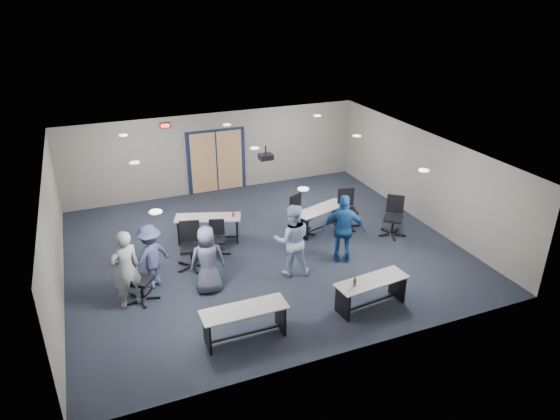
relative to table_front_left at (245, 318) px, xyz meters
name	(u,v)px	position (x,y,z in m)	size (l,w,h in m)	color
floor	(263,248)	(1.62, 3.36, -0.48)	(10.00, 10.00, 0.00)	black
back_wall	(216,153)	(1.62, 7.86, 0.87)	(10.00, 0.04, 2.70)	gray
front_wall	(347,294)	(1.62, -1.14, 0.87)	(10.00, 0.04, 2.70)	gray
left_wall	(53,236)	(-3.38, 3.36, 0.87)	(0.04, 9.00, 2.70)	gray
right_wall	(422,177)	(6.62, 3.36, 0.87)	(0.04, 9.00, 2.70)	gray
ceiling	(261,153)	(1.62, 3.36, 2.22)	(10.00, 9.00, 0.04)	silver
double_door	(217,161)	(1.62, 7.82, 0.57)	(2.00, 0.07, 2.20)	black
exit_sign	(165,126)	(0.02, 7.80, 1.97)	(0.32, 0.07, 0.18)	black
ceiling_projector	(266,157)	(1.92, 3.86, 1.93)	(0.35, 0.32, 0.37)	black
ceiling_can_lights	(258,151)	(1.62, 3.61, 2.19)	(6.24, 5.74, 0.02)	white
table_front_left	(245,318)	(0.00, 0.00, 0.00)	(1.73, 0.59, 0.70)	#A4A19B
table_front_right	(371,288)	(2.89, -0.02, -0.01)	(1.72, 0.72, 0.93)	#A4A19B
table_back_left	(209,224)	(0.40, 4.35, 0.02)	(1.87, 1.13, 0.84)	#A4A19B
table_back_right	(321,215)	(3.55, 3.78, -0.01)	(1.77, 1.06, 0.68)	#A4A19B
chair_back_a	(191,246)	(-0.36, 3.11, 0.11)	(0.74, 0.74, 1.18)	black
chair_back_b	(217,239)	(0.39, 3.46, 0.00)	(0.60, 0.60, 0.95)	black
chair_back_c	(302,215)	(2.95, 3.76, 0.10)	(0.73, 0.73, 1.16)	black
chair_back_d	(348,210)	(4.33, 3.62, 0.09)	(0.72, 0.72, 1.14)	black
chair_loose_left	(140,279)	(-1.73, 2.13, 0.08)	(0.70, 0.70, 1.12)	black
chair_loose_right	(393,217)	(5.28, 2.72, 0.09)	(0.71, 0.71, 1.13)	black
person_gray	(126,269)	(-2.00, 2.03, 0.44)	(0.67, 0.44, 1.83)	gray
person_plaid	(207,260)	(-0.23, 1.93, 0.34)	(0.80, 0.52, 1.64)	#4C5268
person_lightblue	(292,240)	(1.85, 1.92, 0.44)	(0.89, 0.69, 1.83)	#B1C4EB
person_navy	(344,229)	(3.28, 1.97, 0.43)	(1.07, 0.45, 1.83)	#1A4C8F
person_back	(151,257)	(-1.40, 2.62, 0.31)	(1.02, 0.58, 1.58)	#434B79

